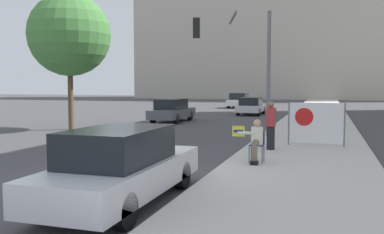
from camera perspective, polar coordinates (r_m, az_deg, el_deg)
ground_plane at (r=11.02m, az=-9.47°, el=-8.36°), size 160.00×160.00×0.00m
sidewalk_curb at (r=24.69m, az=15.95°, el=-1.24°), size 4.30×90.00×0.18m
building_backdrop_far at (r=76.97m, az=12.53°, el=12.80°), size 52.00×12.00×27.78m
seated_protester at (r=12.43m, az=8.50°, el=-2.94°), size 0.91×0.77×1.24m
jogger_on_sidewalk at (r=14.95m, az=10.47°, el=-1.07°), size 0.34×0.34×1.66m
protest_banner at (r=16.17m, az=16.17°, el=-0.79°), size 2.01×0.06×1.58m
traffic_light_pole at (r=18.66m, az=6.48°, el=8.70°), size 3.24×3.01×5.38m
parked_car_curbside at (r=8.81m, az=-9.41°, el=-6.50°), size 1.76×4.77×1.55m
car_on_road_nearest at (r=27.74m, az=-2.69°, el=0.88°), size 1.75×4.59×1.50m
car_on_road_midblock at (r=34.63m, az=7.88°, el=1.46°), size 1.81×4.27×1.40m
car_on_road_distant at (r=44.88m, az=6.29°, el=2.20°), size 1.88×4.21×1.55m
street_tree_near_curb at (r=23.91m, az=-16.04°, el=10.46°), size 4.36×4.36×7.22m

